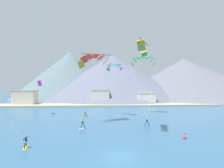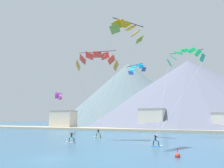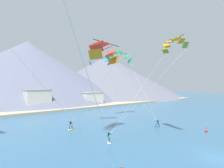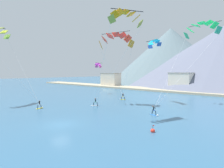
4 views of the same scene
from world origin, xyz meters
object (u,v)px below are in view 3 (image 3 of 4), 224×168
object	(u,v)px
kitesurfer_near_trail	(70,127)
parafoil_kite_distant_low_drift	(100,60)
parafoil_kite_near_trail	(104,51)
parafoil_kite_near_lead	(173,44)
race_marker_buoy	(206,131)
parafoil_kite_far_left	(119,56)
kitesurfer_far_left	(159,125)
kitesurfer_near_lead	(109,139)

from	to	relation	value
kitesurfer_near_trail	parafoil_kite_distant_low_drift	bearing A→B (deg)	10.85
parafoil_kite_near_trail	parafoil_kite_distant_low_drift	distance (m)	9.52
parafoil_kite_near_trail	parafoil_kite_distant_low_drift	size ratio (longest dim) A/B	3.14
parafoil_kite_near_lead	race_marker_buoy	distance (m)	17.13
parafoil_kite_near_lead	parafoil_kite_far_left	world-z (taller)	parafoil_kite_far_left
kitesurfer_near_trail	kitesurfer_far_left	world-z (taller)	kitesurfer_near_trail
kitesurfer_near_trail	kitesurfer_near_lead	bearing A→B (deg)	-86.10
parafoil_kite_near_trail	race_marker_buoy	xyz separation A→B (m)	(15.17, -11.19, -14.54)
kitesurfer_near_lead	kitesurfer_far_left	bearing A→B (deg)	3.86
parafoil_kite_near_lead	race_marker_buoy	xyz separation A→B (m)	(6.39, -2.90, -15.63)
kitesurfer_near_lead	parafoil_kite_far_left	world-z (taller)	parafoil_kite_far_left
kitesurfer_near_lead	parafoil_kite_near_trail	xyz separation A→B (m)	(2.45, 4.37, 14.15)
parafoil_kite_distant_low_drift	kitesurfer_near_lead	bearing A→B (deg)	-121.13
kitesurfer_far_left	parafoil_kite_distant_low_drift	size ratio (longest dim) A/B	0.38
parafoil_kite_near_trail	kitesurfer_far_left	bearing A→B (deg)	-16.69
parafoil_kite_distant_low_drift	race_marker_buoy	xyz separation A→B (m)	(10.11, -19.25, -14.26)
kitesurfer_far_left	parafoil_kite_near_trail	xyz separation A→B (m)	(-11.45, 3.43, 14.19)
kitesurfer_near_lead	kitesurfer_near_trail	distance (m)	10.88
kitesurfer_near_lead	parafoil_kite_near_lead	world-z (taller)	parafoil_kite_near_lead
kitesurfer_near_lead	race_marker_buoy	xyz separation A→B (m)	(17.62, -6.82, -0.39)
kitesurfer_near_lead	kitesurfer_near_trail	world-z (taller)	kitesurfer_near_trail
kitesurfer_near_trail	kitesurfer_far_left	bearing A→B (deg)	-34.12
parafoil_kite_near_trail	parafoil_kite_distant_low_drift	bearing A→B (deg)	57.89
parafoil_kite_near_lead	parafoil_kite_near_trail	bearing A→B (deg)	136.63
parafoil_kite_near_trail	kitesurfer_near_lead	bearing A→B (deg)	-119.24
parafoil_kite_near_trail	kitesurfer_near_trail	bearing A→B (deg)	116.17
parafoil_kite_near_lead	parafoil_kite_distant_low_drift	xyz separation A→B (m)	(-3.72, 16.36, -1.37)
parafoil_kite_near_lead	parafoil_kite_far_left	distance (m)	20.75
kitesurfer_near_trail	parafoil_kite_near_lead	distance (m)	24.36
kitesurfer_near_lead	parafoil_kite_near_lead	size ratio (longest dim) A/B	0.12
kitesurfer_far_left	race_marker_buoy	distance (m)	8.61
kitesurfer_near_lead	kitesurfer_near_trail	size ratio (longest dim) A/B	0.98
kitesurfer_near_lead	kitesurfer_near_trail	xyz separation A→B (m)	(-0.74, 10.85, 0.02)
race_marker_buoy	kitesurfer_near_trail	bearing A→B (deg)	136.09
parafoil_kite_far_left	parafoil_kite_distant_low_drift	xyz separation A→B (m)	(-9.50, -3.54, -2.54)
parafoil_kite_far_left	parafoil_kite_distant_low_drift	size ratio (longest dim) A/B	3.60
kitesurfer_far_left	parafoil_kite_distant_low_drift	world-z (taller)	parafoil_kite_distant_low_drift
kitesurfer_near_lead	parafoil_kite_near_lead	bearing A→B (deg)	-19.28
kitesurfer_far_left	race_marker_buoy	xyz separation A→B (m)	(3.72, -7.76, -0.36)
kitesurfer_near_trail	parafoil_kite_distant_low_drift	size ratio (longest dim) A/B	0.39
kitesurfer_near_trail	parafoil_kite_near_lead	bearing A→B (deg)	-51.00
kitesurfer_far_left	parafoil_kite_far_left	xyz separation A→B (m)	(3.11, 15.03, 16.44)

